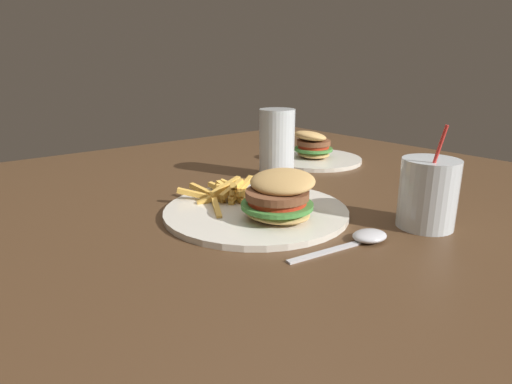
% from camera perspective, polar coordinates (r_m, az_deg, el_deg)
% --- Properties ---
extents(dining_table, '(1.40, 1.24, 0.77)m').
position_cam_1_polar(dining_table, '(0.87, 6.63, -6.75)').
color(dining_table, '#4C331E').
rests_on(dining_table, ground_plane).
extents(meal_plate_near, '(0.31, 0.31, 0.09)m').
position_cam_1_polar(meal_plate_near, '(0.71, 0.90, -1.66)').
color(meal_plate_near, silver).
rests_on(meal_plate_near, dining_table).
extents(beer_glass, '(0.08, 0.08, 0.15)m').
position_cam_1_polar(beer_glass, '(0.95, 2.79, 6.25)').
color(beer_glass, silver).
rests_on(beer_glass, dining_table).
extents(juice_glass, '(0.09, 0.09, 0.16)m').
position_cam_1_polar(juice_glass, '(0.71, 21.91, -0.57)').
color(juice_glass, silver).
rests_on(juice_glass, dining_table).
extents(spoon, '(0.05, 0.17, 0.01)m').
position_cam_1_polar(spoon, '(0.63, 14.39, -5.87)').
color(spoon, silver).
rests_on(spoon, dining_table).
extents(meal_plate_far, '(0.25, 0.25, 0.08)m').
position_cam_1_polar(meal_plate_far, '(1.12, 7.57, 5.22)').
color(meal_plate_far, silver).
rests_on(meal_plate_far, dining_table).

